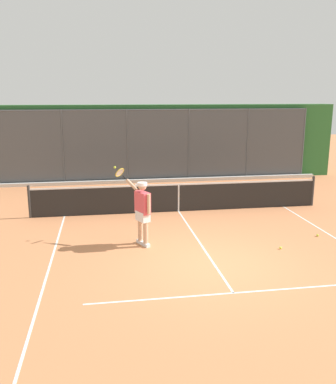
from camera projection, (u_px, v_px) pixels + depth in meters
ground_plane at (214, 264)px, 9.63m from camera, size 60.00×60.00×0.00m
court_line_markings at (236, 297)px, 8.07m from camera, size 7.65×11.04×0.01m
fence_backdrop at (156, 143)px, 19.17m from camera, size 16.99×1.37×3.45m
tennis_net at (179, 197)px, 13.94m from camera, size 9.83×0.09×1.07m
tennis_player at (142, 208)px, 10.68m from camera, size 0.91×1.17×1.99m
tennis_ball_near_net at (281, 248)px, 10.59m from camera, size 0.07×0.07×0.07m
tennis_ball_mid_court at (318, 235)px, 11.54m from camera, size 0.07×0.07×0.07m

